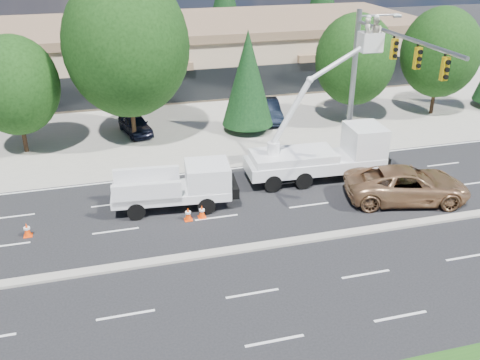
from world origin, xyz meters
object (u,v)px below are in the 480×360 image
object	(u,v)px
signal_mast	(373,68)
minivan	(407,185)
utility_pickup	(180,190)
bucket_truck	(329,146)

from	to	relation	value
signal_mast	minivan	world-z (taller)	signal_mast
utility_pickup	bucket_truck	world-z (taller)	bucket_truck
signal_mast	utility_pickup	bearing A→B (deg)	-169.42
bucket_truck	minivan	world-z (taller)	bucket_truck
bucket_truck	utility_pickup	bearing A→B (deg)	-168.96
signal_mast	bucket_truck	xyz separation A→B (m)	(-2.71, -0.89, -4.08)
bucket_truck	minivan	bearing A→B (deg)	-49.08
signal_mast	utility_pickup	size ratio (longest dim) A/B	1.63
signal_mast	utility_pickup	xyz separation A→B (m)	(-11.58, -2.16, -5.10)
utility_pickup	minivan	distance (m)	12.02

